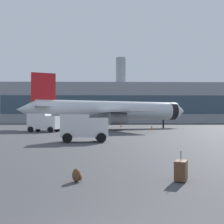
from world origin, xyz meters
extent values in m
cylinder|color=silver|center=(0.60, 51.02, 3.70)|extent=(29.47, 13.91, 3.80)
cone|color=silver|center=(15.80, 56.60, 3.70)|extent=(3.50, 4.22, 3.61)
cone|color=silver|center=(-14.99, 45.30, 3.70)|extent=(4.18, 4.31, 3.42)
cylinder|color=black|center=(13.74, 55.85, 3.70)|extent=(2.65, 4.12, 3.88)
cube|color=silver|center=(-3.10, 58.19, 3.40)|extent=(10.02, 16.67, 0.36)
cube|color=silver|center=(2.42, 43.17, 3.40)|extent=(10.02, 16.67, 0.36)
cylinder|color=gray|center=(-2.24, 55.84, 2.10)|extent=(3.76, 3.17, 2.20)
cylinder|color=gray|center=(1.55, 45.51, 2.10)|extent=(3.76, 3.17, 2.20)
cube|color=red|center=(-12.08, 46.37, 7.30)|extent=(4.25, 1.85, 6.40)
cube|color=silver|center=(-13.65, 49.20, 4.30)|extent=(4.51, 6.53, 0.24)
cube|color=silver|center=(-11.44, 43.19, 4.30)|extent=(4.51, 6.53, 0.24)
cylinder|color=black|center=(11.86, 55.16, 0.90)|extent=(0.36, 0.36, 1.80)
cylinder|color=black|center=(-2.11, 52.58, 0.90)|extent=(0.44, 0.44, 1.80)
cylinder|color=black|center=(-0.45, 48.08, 0.90)|extent=(0.44, 0.44, 1.80)
cube|color=white|center=(-8.82, 38.85, 1.52)|extent=(2.20, 2.56, 2.04)
cube|color=#1E232D|center=(-8.13, 38.66, 2.00)|extent=(0.60, 1.93, 0.84)
cube|color=white|center=(-11.13, 39.47, 1.70)|extent=(3.59, 2.94, 2.40)
cylinder|color=black|center=(-8.40, 39.92, 0.45)|extent=(0.93, 0.45, 0.90)
cylinder|color=black|center=(-9.00, 37.70, 0.45)|extent=(0.93, 0.45, 0.90)
cylinder|color=black|center=(-11.64, 40.80, 0.45)|extent=(0.93, 0.45, 0.90)
cylinder|color=black|center=(-12.24, 38.58, 0.45)|extent=(0.93, 0.45, 0.90)
cube|color=white|center=(-1.26, 21.96, 1.39)|extent=(1.97, 2.18, 1.78)
cube|color=#1E232D|center=(-0.52, 22.05, 1.81)|extent=(0.28, 1.80, 0.74)
cube|color=white|center=(-3.45, 21.72, 1.55)|extent=(2.84, 2.28, 2.10)
cylinder|color=black|center=(-1.16, 23.03, 0.45)|extent=(0.92, 0.32, 0.90)
cylinder|color=black|center=(-0.93, 20.95, 0.45)|extent=(0.92, 0.32, 0.90)
cylinder|color=black|center=(-4.22, 22.69, 0.45)|extent=(0.92, 0.32, 0.90)
cylinder|color=black|center=(-3.99, 20.61, 0.45)|extent=(0.92, 0.32, 0.90)
cube|color=#F2590C|center=(3.08, 62.58, 0.02)|extent=(0.44, 0.44, 0.04)
cone|color=#F2590C|center=(3.08, 62.58, 0.40)|extent=(0.36, 0.36, 0.72)
cylinder|color=white|center=(3.08, 62.58, 0.44)|extent=(0.23, 0.23, 0.10)
cube|color=#F2590C|center=(8.35, 49.20, 0.02)|extent=(0.44, 0.44, 0.04)
cone|color=#F2590C|center=(8.35, 49.20, 0.41)|extent=(0.36, 0.36, 0.73)
cylinder|color=white|center=(8.35, 49.20, 0.44)|extent=(0.23, 0.23, 0.10)
cube|color=brown|center=(2.26, 5.76, 0.39)|extent=(0.63, 0.75, 0.70)
cylinder|color=black|center=(2.26, 5.76, 0.92)|extent=(0.02, 0.02, 0.36)
cylinder|color=black|center=(2.36, 5.96, 0.04)|extent=(0.09, 0.06, 0.08)
cylinder|color=black|center=(2.17, 5.55, 0.04)|extent=(0.09, 0.06, 0.08)
ellipsoid|color=brown|center=(-1.53, 5.72, 0.24)|extent=(0.32, 0.40, 0.48)
ellipsoid|color=brown|center=(-1.39, 5.72, 0.17)|extent=(0.12, 0.28, 0.24)
cube|color=gray|center=(9.90, 115.52, 8.21)|extent=(109.73, 22.15, 16.42)
cube|color=#334756|center=(9.90, 104.39, 7.39)|extent=(104.24, 0.10, 7.39)
cylinder|color=gray|center=(5.82, 115.52, 22.42)|extent=(4.40, 4.40, 12.00)
camera|label=1|loc=(-0.44, -4.22, 2.32)|focal=44.06mm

